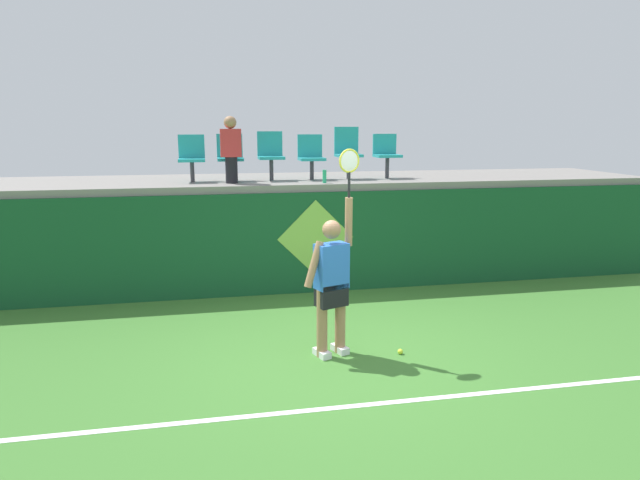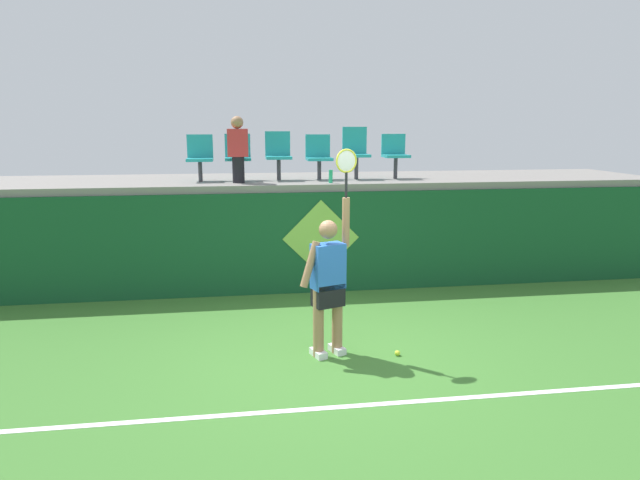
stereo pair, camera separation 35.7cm
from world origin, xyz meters
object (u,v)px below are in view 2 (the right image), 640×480
object	(u,v)px
stadium_chair_3	(319,155)
stadium_chair_5	(395,153)
tennis_player	(328,280)
stadium_chair_1	(238,155)
tennis_ball	(397,353)
stadium_chair_2	(278,153)
water_bottle	(331,176)
spectator_0	(238,148)
stadium_chair_0	(200,155)
stadium_chair_4	(356,150)

from	to	relation	value
stadium_chair_3	stadium_chair_5	distance (m)	1.39
tennis_player	stadium_chair_1	world-z (taller)	stadium_chair_1
tennis_ball	stadium_chair_2	xyz separation A→B (m)	(-1.14, 3.72, 2.24)
tennis_ball	water_bottle	bearing A→B (deg)	96.01
tennis_ball	stadium_chair_5	bearing A→B (deg)	75.47
stadium_chair_1	stadium_chair_5	distance (m)	2.80
water_bottle	stadium_chair_5	world-z (taller)	stadium_chair_5
spectator_0	stadium_chair_5	bearing A→B (deg)	8.09
stadium_chair_2	spectator_0	world-z (taller)	spectator_0
stadium_chair_2	spectator_0	size ratio (longest dim) A/B	0.77
tennis_player	stadium_chair_3	xyz separation A→B (m)	(0.40, 3.55, 1.30)
stadium_chair_1	stadium_chair_3	size ratio (longest dim) A/B	1.02
spectator_0	stadium_chair_2	bearing A→B (deg)	30.09
water_bottle	stadium_chair_2	size ratio (longest dim) A/B	0.26
water_bottle	spectator_0	bearing A→B (deg)	170.11
tennis_ball	stadium_chair_3	xyz separation A→B (m)	(-0.43, 3.72, 2.20)
water_bottle	stadium_chair_3	bearing A→B (deg)	99.01
stadium_chair_5	tennis_player	bearing A→B (deg)	-116.78
stadium_chair_0	stadium_chair_1	bearing A→B (deg)	0.04
stadium_chair_0	water_bottle	bearing A→B (deg)	-17.14
water_bottle	stadium_chair_0	size ratio (longest dim) A/B	0.28
stadium_chair_3	tennis_ball	bearing A→B (deg)	-83.45
stadium_chair_4	stadium_chair_5	bearing A→B (deg)	-0.94
stadium_chair_2	stadium_chair_5	distance (m)	2.10
water_bottle	stadium_chair_4	bearing A→B (deg)	50.22
stadium_chair_4	stadium_chair_5	size ratio (longest dim) A/B	1.16
stadium_chair_0	stadium_chair_2	world-z (taller)	stadium_chair_2
stadium_chair_2	spectator_0	distance (m)	0.82
stadium_chair_3	stadium_chair_4	distance (m)	0.67
stadium_chair_4	stadium_chair_5	distance (m)	0.72
stadium_chair_0	stadium_chair_4	xyz separation A→B (m)	(2.73, 0.01, 0.07)
tennis_ball	stadium_chair_1	bearing A→B (deg)	116.35
stadium_chair_4	stadium_chair_3	bearing A→B (deg)	-179.42
water_bottle	stadium_chair_5	xyz separation A→B (m)	(1.28, 0.66, 0.35)
stadium_chair_2	stadium_chair_4	bearing A→B (deg)	0.20
stadium_chair_0	stadium_chair_5	xyz separation A→B (m)	(3.45, -0.00, 0.02)
stadium_chair_0	stadium_chair_1	size ratio (longest dim) A/B	0.99
tennis_ball	stadium_chair_2	world-z (taller)	stadium_chair_2
tennis_player	stadium_chair_5	distance (m)	4.18
tennis_ball	stadium_chair_4	world-z (taller)	stadium_chair_4
water_bottle	stadium_chair_0	distance (m)	2.29
stadium_chair_5	water_bottle	bearing A→B (deg)	-152.65
stadium_chair_4	stadium_chair_5	world-z (taller)	stadium_chair_4
tennis_ball	stadium_chair_2	bearing A→B (deg)	107.06
stadium_chair_3	stadium_chair_0	bearing A→B (deg)	-179.99
tennis_ball	spectator_0	distance (m)	4.46
tennis_player	stadium_chair_3	world-z (taller)	stadium_chair_3
water_bottle	stadium_chair_1	distance (m)	1.69
stadium_chair_1	spectator_0	xyz separation A→B (m)	(0.00, -0.40, 0.13)
tennis_player	stadium_chair_2	size ratio (longest dim) A/B	2.95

